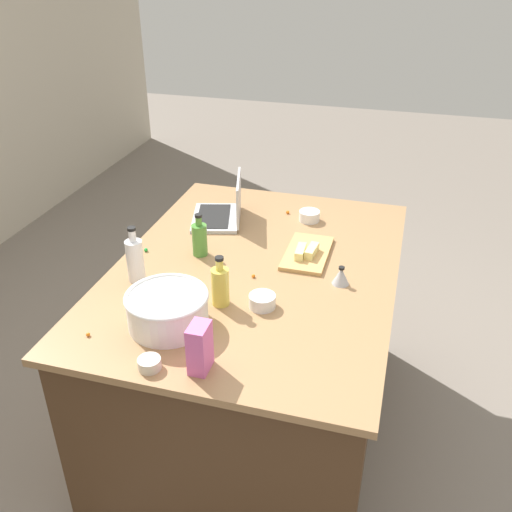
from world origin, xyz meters
TOP-DOWN VIEW (x-y plane):
  - ground_plane at (0.00, 0.00)m, footprint 12.00×12.00m
  - island_counter at (0.00, 0.00)m, footprint 1.58×1.16m
  - laptop at (0.39, 0.28)m, footprint 0.36×0.30m
  - mixing_bowl_large at (-0.48, 0.19)m, footprint 0.30×0.30m
  - bottle_olive at (0.03, 0.26)m, footprint 0.07×0.07m
  - bottle_oil at (-0.30, 0.05)m, footprint 0.07×0.07m
  - bottle_vinegar at (-0.23, 0.43)m, footprint 0.07×0.07m
  - cutting_board at (0.15, -0.19)m, footprint 0.33×0.18m
  - butter_stick_left at (0.13, -0.21)m, footprint 0.11×0.05m
  - butter_stick_right at (0.11, -0.17)m, footprint 0.11×0.04m
  - ramekin_small at (-0.28, -0.10)m, footprint 0.10×0.10m
  - ramekin_medium at (0.49, -0.13)m, footprint 0.10×0.10m
  - ramekin_wide at (-0.72, 0.15)m, footprint 0.08×0.08m
  - kitchen_timer at (-0.04, -0.36)m, footprint 0.07×0.07m
  - candy_bag at (-0.67, -0.01)m, footprint 0.09×0.06m
  - candy_0 at (-0.62, 0.43)m, footprint 0.01×0.01m
  - candy_1 at (-0.01, 0.50)m, footprint 0.02×0.02m
  - candy_2 at (-0.46, 0.12)m, footprint 0.01×0.01m
  - candy_3 at (-0.23, 0.07)m, footprint 0.02×0.02m
  - candy_4 at (-0.67, 0.16)m, footprint 0.02×0.02m
  - candy_5 at (-0.09, -0.01)m, footprint 0.01×0.01m
  - candy_6 at (0.54, -0.01)m, footprint 0.02×0.02m

SIDE VIEW (x-z plane):
  - ground_plane at x=0.00m, z-range 0.00..0.00m
  - island_counter at x=0.00m, z-range 0.00..0.90m
  - candy_0 at x=-0.62m, z-range 0.90..0.91m
  - candy_2 at x=-0.46m, z-range 0.90..0.91m
  - candy_5 at x=-0.09m, z-range 0.90..0.91m
  - candy_1 at x=-0.01m, z-range 0.90..0.92m
  - candy_6 at x=0.54m, z-range 0.90..0.92m
  - candy_3 at x=-0.23m, z-range 0.90..0.92m
  - cutting_board at x=0.15m, z-range 0.90..0.92m
  - candy_4 at x=-0.67m, z-range 0.90..0.92m
  - ramekin_wide at x=-0.72m, z-range 0.90..0.94m
  - ramekin_medium at x=0.49m, z-range 0.90..0.95m
  - ramekin_small at x=-0.28m, z-range 0.90..0.95m
  - kitchen_timer at x=-0.04m, z-range 0.90..0.97m
  - butter_stick_left at x=0.13m, z-range 0.92..0.95m
  - butter_stick_right at x=0.11m, z-range 0.92..0.95m
  - laptop at x=0.39m, z-range 0.84..1.06m
  - mixing_bowl_large at x=-0.48m, z-range 0.90..1.03m
  - bottle_olive at x=0.03m, z-range 0.88..1.07m
  - bottle_oil at x=-0.30m, z-range 0.88..1.08m
  - candy_bag at x=-0.67m, z-range 0.90..1.07m
  - bottle_vinegar at x=-0.23m, z-range 0.88..1.11m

